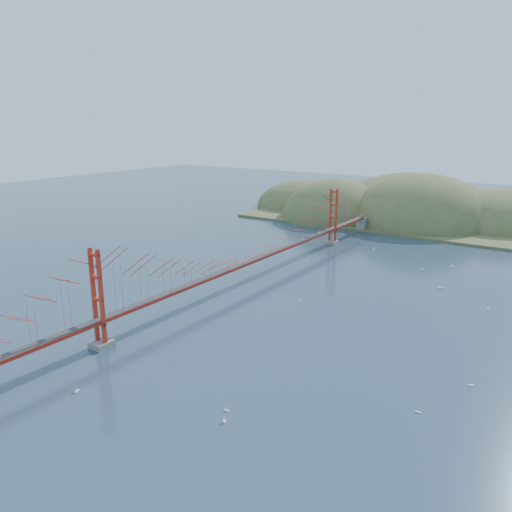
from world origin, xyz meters
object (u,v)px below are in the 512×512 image
Objects in this scene: sailboat_2 at (418,411)px; bridge at (251,238)px; sailboat_0 at (300,300)px; sailboat_1 at (439,287)px.

bridge is at bearing 145.95° from sailboat_2.
sailboat_0 is (11.36, -4.19, -6.87)m from bridge.
sailboat_0 is (-15.07, -17.22, -0.02)m from sailboat_1.
sailboat_1 is 22.89m from sailboat_0.
sailboat_1 is (-7.72, 36.12, 0.02)m from sailboat_2.
sailboat_2 is 36.94m from sailboat_1.
sailboat_1 reaches higher than sailboat_2.
sailboat_1 is at bearing 26.25° from bridge.
sailboat_2 is at bearing -34.05° from bridge.
bridge is 13.92m from sailboat_0.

